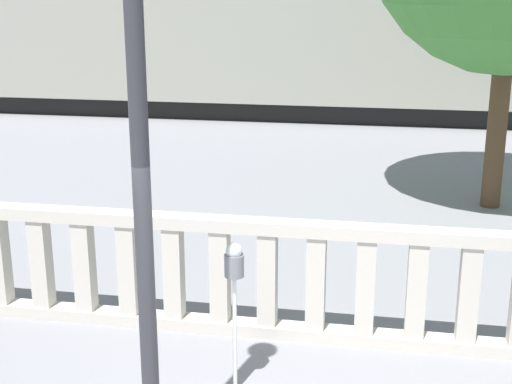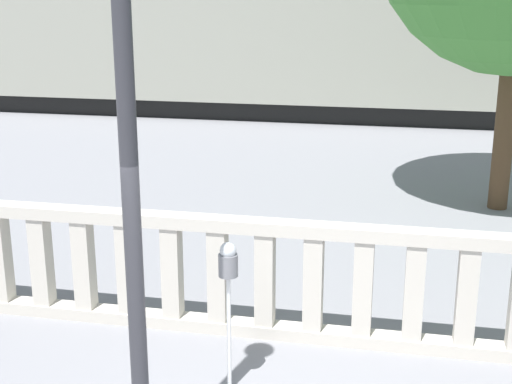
# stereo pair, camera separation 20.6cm
# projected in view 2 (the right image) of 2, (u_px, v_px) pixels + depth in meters

# --- Properties ---
(balustrade) EXTENTS (12.36, 0.24, 1.34)m
(balustrade) POSITION_uv_depth(u_px,v_px,m) (313.00, 283.00, 7.61)
(balustrade) COLOR #BCB5A8
(balustrade) RESTS_ON ground
(lamppost) EXTENTS (0.31, 0.31, 5.04)m
(lamppost) POSITION_uv_depth(u_px,v_px,m) (128.00, 133.00, 4.95)
(lamppost) COLOR #2D2D33
(lamppost) RESTS_ON ground
(parking_meter) EXTENTS (0.18, 0.18, 1.50)m
(parking_meter) POSITION_uv_depth(u_px,v_px,m) (228.00, 272.00, 6.49)
(parking_meter) COLOR silver
(parking_meter) RESTS_ON ground
(train_near) EXTENTS (22.94, 3.17, 4.02)m
(train_near) POSITION_uv_depth(u_px,v_px,m) (323.00, 55.00, 20.91)
(train_near) COLOR black
(train_near) RESTS_ON ground
(train_far) EXTENTS (19.44, 2.86, 4.59)m
(train_far) POSITION_uv_depth(u_px,v_px,m) (473.00, 24.00, 33.11)
(train_far) COLOR black
(train_far) RESTS_ON ground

